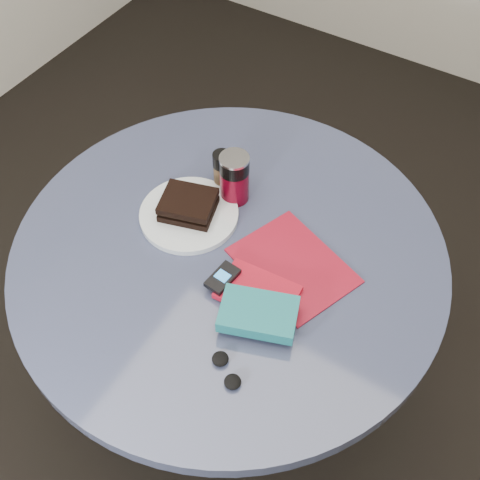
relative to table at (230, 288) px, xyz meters
The scene contains 11 objects.
ground 0.59m from the table, ahead, with size 4.00×4.00×0.00m, color black.
table is the anchor object (origin of this frame).
plate 0.22m from the table, 166.69° to the left, with size 0.24×0.24×0.01m, color white.
sandwich 0.24m from the table, 165.42° to the left, with size 0.15×0.13×0.04m.
soda_can 0.28m from the table, 117.10° to the left, with size 0.09×0.09×0.13m.
pepper_grinder 0.30m from the table, 126.68° to the left, with size 0.05×0.05×0.10m.
magazine 0.23m from the table, 12.24° to the left, with size 0.26×0.19×0.00m, color maroon.
red_book 0.23m from the table, 31.98° to the right, with size 0.16×0.11×0.01m, color #A90D22.
novel 0.28m from the table, 40.49° to the right, with size 0.16×0.10×0.03m, color #16656D.
mp3_player 0.21m from the table, 65.31° to the right, with size 0.05×0.08×0.01m.
headphones 0.35m from the table, 58.62° to the right, with size 0.09×0.08×0.02m.
Camera 1 is at (0.46, -0.70, 1.84)m, focal length 45.00 mm.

